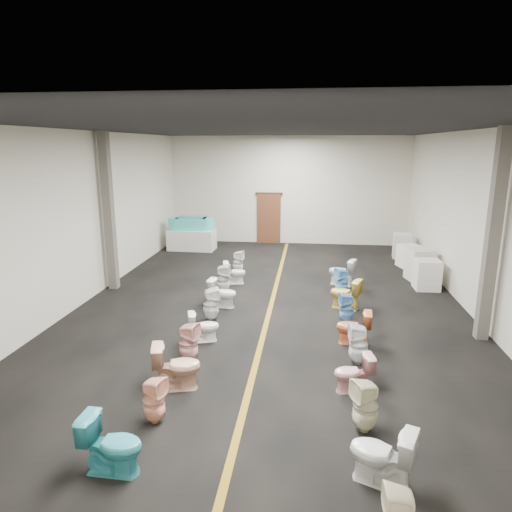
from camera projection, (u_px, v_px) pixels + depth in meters
The scene contains 36 objects.
floor at pixel (271, 306), 12.01m from camera, with size 16.00×16.00×0.00m, color black.
ceiling at pixel (272, 129), 10.94m from camera, with size 16.00×16.00×0.00m, color black.
wall_back at pixel (288, 191), 19.19m from camera, with size 10.00×10.00×0.00m, color beige.
wall_front at pixel (187, 378), 3.76m from camera, with size 10.00×10.00×0.00m, color beige.
wall_left at pixel (83, 218), 12.06m from camera, with size 16.00×16.00×0.00m, color beige.
wall_right at pixel (480, 225), 10.89m from camera, with size 16.00×16.00×0.00m, color beige.
aisle_stripe at pixel (271, 306), 12.01m from camera, with size 0.12×15.60×0.01m, color #896314.
back_door at pixel (269, 219), 19.51m from camera, with size 1.00×0.10×2.10m, color #562D19.
door_frame at pixel (269, 194), 19.27m from camera, with size 1.15×0.08×0.10m, color #331C11.
column_left at pixel (109, 212), 12.99m from camera, with size 0.25×0.25×4.50m, color #59544C.
column_right at pixel (493, 238), 9.47m from camera, with size 0.25×0.25×4.50m, color #59544C.
display_table at pixel (192, 240), 18.37m from camera, with size 1.84×0.92×0.82m, color silver.
bathtub at pixel (191, 223), 18.21m from camera, with size 1.86×0.73×0.55m.
appliance_crate_a at pixel (427, 275), 13.31m from camera, with size 0.68×0.68×0.88m, color silver.
appliance_crate_b at pixel (420, 264), 14.21m from camera, with size 0.72×0.72×0.99m, color beige.
appliance_crate_c at pixel (409, 256), 15.75m from camera, with size 0.68×0.68×0.77m, color silver.
appliance_crate_d at pixel (402, 246), 17.02m from camera, with size 0.65×0.65×0.92m, color silver.
toilet_left_0 at pixel (112, 444), 5.82m from camera, with size 0.45×0.79×0.80m, color teal.
toilet_left_1 at pixel (154, 400), 6.88m from camera, with size 0.34×0.34×0.75m, color #FEB796.
toilet_left_2 at pixel (177, 366), 7.85m from camera, with size 0.46×0.81×0.83m, color tan.
toilet_left_3 at pixel (189, 343), 8.79m from camera, with size 0.37×0.37×0.81m, color #E1A59F.
toilet_left_4 at pixel (204, 326), 9.78m from camera, with size 0.37×0.65×0.66m, color white.
toilet_left_5 at pixel (211, 304), 10.91m from camera, with size 0.37×0.38×0.82m, color white.
toilet_left_6 at pixel (222, 293), 11.85m from camera, with size 0.42×0.73×0.75m, color white.
toilet_left_7 at pixel (223, 279), 12.89m from camera, with size 0.38×0.39×0.85m, color silver.
toilet_left_8 at pixel (234, 273), 13.87m from camera, with size 0.39×0.68×0.69m, color white.
toilet_left_9 at pixel (238, 262), 14.92m from camera, with size 0.35×0.35×0.77m, color white.
toilet_right_1 at pixel (381, 455), 5.61m from camera, with size 0.45×0.80×0.81m, color silver.
toilet_right_2 at pixel (365, 406), 6.66m from camera, with size 0.37×0.38×0.82m, color beige.
toilet_right_3 at pixel (353, 373), 7.76m from camera, with size 0.38×0.66×0.68m, color #D89899.
toilet_right_4 at pixel (358, 344), 8.74m from camera, with size 0.36×0.37×0.81m, color white.
toilet_right_5 at pixel (354, 327), 9.64m from camera, with size 0.41×0.72×0.74m, color #D76E3E.
toilet_right_6 at pixel (347, 309), 10.73m from camera, with size 0.34×0.35×0.75m, color #669ECE.
toilet_right_7 at pixel (345, 294), 11.72m from camera, with size 0.45×0.79×0.81m, color gold.
toilet_right_8 at pixel (342, 282), 12.78m from camera, with size 0.35×0.36×0.79m, color #73B7EE.
toilet_right_9 at pixel (342, 272), 13.71m from camera, with size 0.45×0.80×0.81m, color white.
Camera 1 is at (0.97, -11.32, 4.12)m, focal length 32.00 mm.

